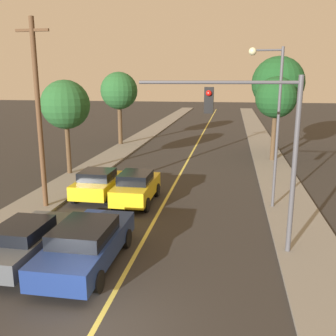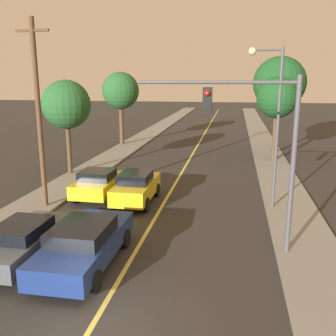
{
  "view_description": "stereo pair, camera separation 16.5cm",
  "coord_description": "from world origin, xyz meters",
  "px_view_note": "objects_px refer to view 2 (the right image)",
  "views": [
    {
      "loc": [
        3.28,
        -7.82,
        6.28
      ],
      "look_at": [
        0.0,
        11.59,
        1.6
      ],
      "focal_mm": 40.0,
      "sensor_mm": 36.0,
      "label": 1
    },
    {
      "loc": [
        3.44,
        -7.79,
        6.28
      ],
      "look_at": [
        0.0,
        11.59,
        1.6
      ],
      "focal_mm": 40.0,
      "sensor_mm": 36.0,
      "label": 2
    }
  ],
  "objects_px": {
    "car_near_lane_front": "(85,243)",
    "car_outer_lane_second": "(98,183)",
    "utility_pole_left": "(39,113)",
    "tree_left_far": "(121,91)",
    "car_near_lane_second": "(136,187)",
    "car_outer_lane_front": "(25,240)",
    "tree_left_near": "(66,105)",
    "tree_right_far": "(277,98)",
    "streetlamp_right": "(271,109)",
    "tree_right_near": "(280,83)",
    "traffic_signal_mast": "(256,133)"
  },
  "relations": [
    {
      "from": "car_near_lane_front",
      "to": "car_outer_lane_second",
      "type": "xyz_separation_m",
      "value": [
        -2.25,
        7.38,
        -0.02
      ]
    },
    {
      "from": "utility_pole_left",
      "to": "tree_left_far",
      "type": "bearing_deg",
      "value": 95.06
    },
    {
      "from": "car_outer_lane_second",
      "to": "utility_pole_left",
      "type": "bearing_deg",
      "value": -134.72
    },
    {
      "from": "utility_pole_left",
      "to": "car_outer_lane_second",
      "type": "bearing_deg",
      "value": 45.28
    },
    {
      "from": "car_near_lane_front",
      "to": "car_near_lane_second",
      "type": "xyz_separation_m",
      "value": [
        0.0,
        6.86,
        0.03
      ]
    },
    {
      "from": "car_outer_lane_front",
      "to": "utility_pole_left",
      "type": "distance_m",
      "value": 6.95
    },
    {
      "from": "tree_left_near",
      "to": "utility_pole_left",
      "type": "bearing_deg",
      "value": -75.93
    },
    {
      "from": "car_outer_lane_front",
      "to": "tree_left_near",
      "type": "xyz_separation_m",
      "value": [
        -3.67,
        11.85,
        3.9
      ]
    },
    {
      "from": "tree_left_near",
      "to": "tree_right_far",
      "type": "height_order",
      "value": "tree_right_far"
    },
    {
      "from": "car_near_lane_front",
      "to": "streetlamp_right",
      "type": "distance_m",
      "value": 10.51
    },
    {
      "from": "car_outer_lane_front",
      "to": "tree_left_far",
      "type": "relative_size",
      "value": 0.66
    },
    {
      "from": "car_near_lane_second",
      "to": "car_outer_lane_front",
      "type": "bearing_deg",
      "value": -108.19
    },
    {
      "from": "car_near_lane_second",
      "to": "tree_right_near",
      "type": "distance_m",
      "value": 18.01
    },
    {
      "from": "car_near_lane_second",
      "to": "traffic_signal_mast",
      "type": "distance_m",
      "value": 8.22
    },
    {
      "from": "car_outer_lane_second",
      "to": "tree_right_far",
      "type": "distance_m",
      "value": 15.67
    },
    {
      "from": "car_outer_lane_second",
      "to": "tree_right_near",
      "type": "height_order",
      "value": "tree_right_near"
    },
    {
      "from": "car_outer_lane_second",
      "to": "car_outer_lane_front",
      "type": "bearing_deg",
      "value": -90.0
    },
    {
      "from": "car_outer_lane_front",
      "to": "utility_pole_left",
      "type": "relative_size",
      "value": 0.51
    },
    {
      "from": "tree_left_near",
      "to": "tree_right_far",
      "type": "distance_m",
      "value": 15.42
    },
    {
      "from": "car_outer_lane_front",
      "to": "traffic_signal_mast",
      "type": "relative_size",
      "value": 0.72
    },
    {
      "from": "utility_pole_left",
      "to": "tree_left_near",
      "type": "bearing_deg",
      "value": 104.07
    },
    {
      "from": "car_near_lane_second",
      "to": "tree_right_far",
      "type": "height_order",
      "value": "tree_right_far"
    },
    {
      "from": "utility_pole_left",
      "to": "car_near_lane_second",
      "type": "bearing_deg",
      "value": 19.66
    },
    {
      "from": "car_near_lane_front",
      "to": "tree_left_far",
      "type": "height_order",
      "value": "tree_left_far"
    },
    {
      "from": "tree_right_far",
      "to": "car_outer_lane_front",
      "type": "bearing_deg",
      "value": -118.99
    },
    {
      "from": "car_near_lane_front",
      "to": "tree_right_near",
      "type": "bearing_deg",
      "value": 68.91
    },
    {
      "from": "tree_right_near",
      "to": "streetlamp_right",
      "type": "bearing_deg",
      "value": -97.26
    },
    {
      "from": "car_outer_lane_front",
      "to": "streetlamp_right",
      "type": "height_order",
      "value": "streetlamp_right"
    },
    {
      "from": "car_outer_lane_front",
      "to": "streetlamp_right",
      "type": "relative_size",
      "value": 0.59
    },
    {
      "from": "car_near_lane_front",
      "to": "tree_left_near",
      "type": "distance_m",
      "value": 13.8
    },
    {
      "from": "car_outer_lane_front",
      "to": "car_outer_lane_second",
      "type": "bearing_deg",
      "value": 90.0
    },
    {
      "from": "tree_left_near",
      "to": "tree_right_near",
      "type": "bearing_deg",
      "value": 34.99
    },
    {
      "from": "tree_right_far",
      "to": "utility_pole_left",
      "type": "bearing_deg",
      "value": -132.99
    },
    {
      "from": "streetlamp_right",
      "to": "tree_left_far",
      "type": "bearing_deg",
      "value": 126.84
    },
    {
      "from": "utility_pole_left",
      "to": "car_outer_lane_front",
      "type": "bearing_deg",
      "value": -69.1
    },
    {
      "from": "car_outer_lane_front",
      "to": "tree_right_near",
      "type": "bearing_deg",
      "value": 63.97
    },
    {
      "from": "car_near_lane_second",
      "to": "car_outer_lane_second",
      "type": "bearing_deg",
      "value": 166.95
    },
    {
      "from": "tree_left_far",
      "to": "tree_left_near",
      "type": "bearing_deg",
      "value": -90.02
    },
    {
      "from": "streetlamp_right",
      "to": "tree_left_far",
      "type": "distance_m",
      "value": 20.82
    },
    {
      "from": "car_near_lane_front",
      "to": "traffic_signal_mast",
      "type": "xyz_separation_m",
      "value": [
        5.64,
        2.09,
        3.62
      ]
    },
    {
      "from": "traffic_signal_mast",
      "to": "tree_right_far",
      "type": "distance_m",
      "value": 16.59
    },
    {
      "from": "car_outer_lane_second",
      "to": "traffic_signal_mast",
      "type": "bearing_deg",
      "value": -33.85
    },
    {
      "from": "car_near_lane_second",
      "to": "tree_left_near",
      "type": "height_order",
      "value": "tree_left_near"
    },
    {
      "from": "car_near_lane_second",
      "to": "tree_left_near",
      "type": "xyz_separation_m",
      "value": [
        -5.92,
        5.0,
        3.81
      ]
    },
    {
      "from": "tree_right_far",
      "to": "traffic_signal_mast",
      "type": "bearing_deg",
      "value": -98.16
    },
    {
      "from": "car_near_lane_front",
      "to": "streetlamp_right",
      "type": "bearing_deg",
      "value": 47.28
    },
    {
      "from": "traffic_signal_mast",
      "to": "tree_right_far",
      "type": "bearing_deg",
      "value": 81.84
    },
    {
      "from": "streetlamp_right",
      "to": "utility_pole_left",
      "type": "relative_size",
      "value": 0.85
    },
    {
      "from": "traffic_signal_mast",
      "to": "streetlamp_right",
      "type": "xyz_separation_m",
      "value": [
        0.92,
        5.02,
        0.48
      ]
    },
    {
      "from": "traffic_signal_mast",
      "to": "utility_pole_left",
      "type": "bearing_deg",
      "value": 161.92
    }
  ]
}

